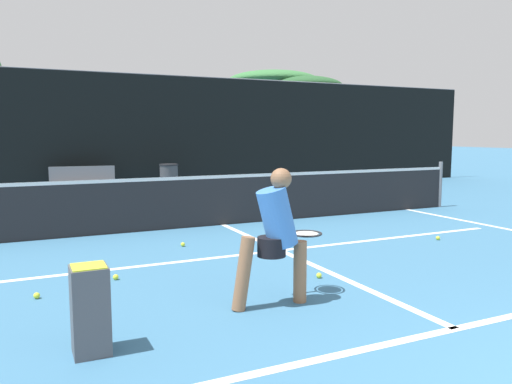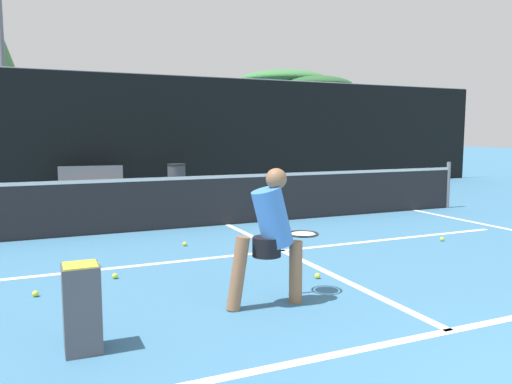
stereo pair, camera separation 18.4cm
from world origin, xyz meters
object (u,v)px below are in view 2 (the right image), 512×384
object	(u,v)px
player_practicing	(271,232)
parked_car	(230,162)
courtside_bench	(91,181)
trash_bin	(177,179)
ball_hopper	(82,306)

from	to	relation	value
player_practicing	parked_car	world-z (taller)	parked_car
player_practicing	courtside_bench	xyz separation A→B (m)	(-0.82, 9.56, -0.28)
courtside_bench	trash_bin	distance (m)	2.29
trash_bin	parked_car	world-z (taller)	parked_car
ball_hopper	trash_bin	distance (m)	10.24
player_practicing	trash_bin	distance (m)	9.44
courtside_bench	trash_bin	size ratio (longest dim) A/B	1.93
player_practicing	parked_car	size ratio (longest dim) A/B	0.32
trash_bin	parked_car	bearing A→B (deg)	53.79
player_practicing	courtside_bench	bearing A→B (deg)	98.03
parked_car	courtside_bench	bearing A→B (deg)	-142.55
parked_car	trash_bin	bearing A→B (deg)	-126.21
ball_hopper	player_practicing	bearing A→B (deg)	11.64
ball_hopper	trash_bin	size ratio (longest dim) A/B	0.81
trash_bin	parked_car	size ratio (longest dim) A/B	0.21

